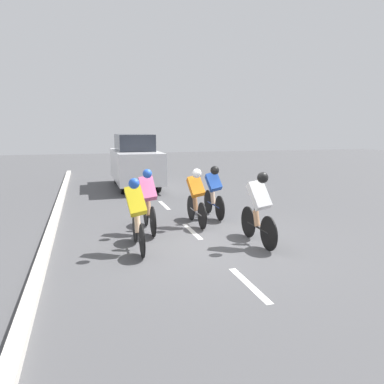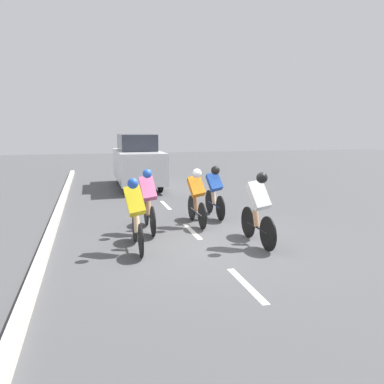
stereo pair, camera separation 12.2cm
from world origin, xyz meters
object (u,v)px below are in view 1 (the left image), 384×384
cyclist_white (259,206)px  cyclist_orange (196,195)px  cyclist_pink (148,199)px  cyclist_yellow (137,212)px  support_car (135,161)px  cyclist_blue (214,190)px

cyclist_white → cyclist_orange: bearing=-67.4°
cyclist_pink → cyclist_yellow: bearing=71.1°
cyclist_pink → cyclist_white: size_ratio=1.03×
support_car → cyclist_yellow: bearing=82.6°
cyclist_orange → cyclist_blue: bearing=-136.1°
cyclist_pink → support_car: (-0.62, -6.90, 0.30)m
support_car → cyclist_white: bearing=99.4°
cyclist_pink → cyclist_blue: cyclist_pink is taller
cyclist_orange → support_car: 6.68m
cyclist_orange → cyclist_blue: cyclist_orange is taller
cyclist_orange → cyclist_blue: (-0.71, -0.68, -0.01)m
cyclist_orange → cyclist_white: cyclist_white is taller
cyclist_white → cyclist_blue: cyclist_white is taller
cyclist_pink → cyclist_orange: 1.27m
cyclist_orange → cyclist_white: 2.05m
cyclist_orange → cyclist_yellow: bearing=43.1°
cyclist_pink → cyclist_orange: cyclist_pink is taller
cyclist_pink → cyclist_white: 2.61m
cyclist_pink → cyclist_white: (-2.03, 1.64, 0.03)m
support_car → cyclist_pink: bearing=84.9°
cyclist_yellow → support_car: size_ratio=0.37×
cyclist_yellow → cyclist_blue: 3.32m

